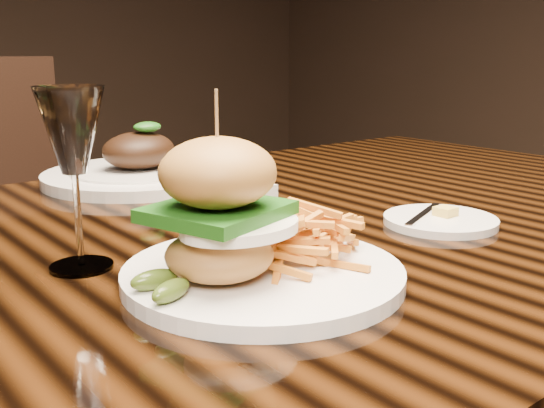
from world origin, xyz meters
TOP-DOWN VIEW (x-y plane):
  - dining_table at (0.00, 0.00)m, footprint 1.60×0.90m
  - burger_plate at (-0.12, -0.17)m, footprint 0.27×0.27m
  - side_saucer at (0.19, -0.15)m, footprint 0.14×0.14m
  - ramekin at (0.04, 0.08)m, footprint 0.09×0.09m
  - wine_glass at (-0.24, -0.03)m, footprint 0.07×0.07m
  - far_dish at (0.01, 0.33)m, footprint 0.32×0.32m

SIDE VIEW (x-z plane):
  - dining_table at x=0.00m, z-range 0.30..1.05m
  - side_saucer at x=0.19m, z-range 0.74..0.77m
  - ramekin at x=0.04m, z-range 0.75..0.78m
  - far_dish at x=0.01m, z-range 0.72..0.82m
  - burger_plate at x=-0.12m, z-range 0.70..0.89m
  - wine_glass at x=-0.24m, z-range 0.79..0.98m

